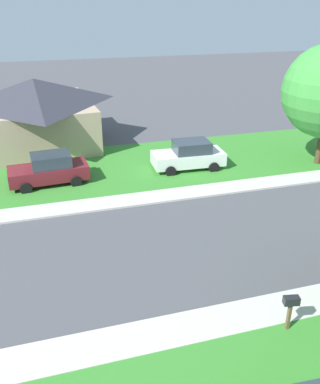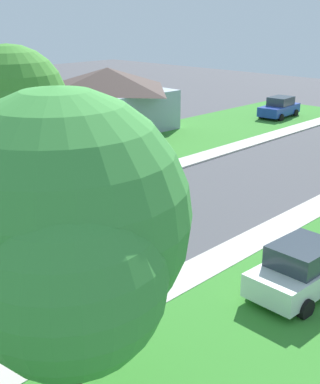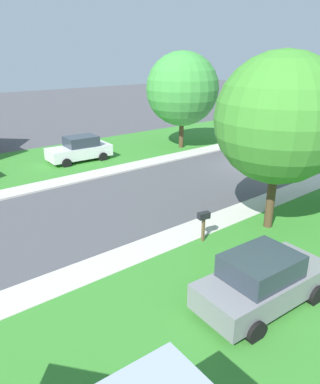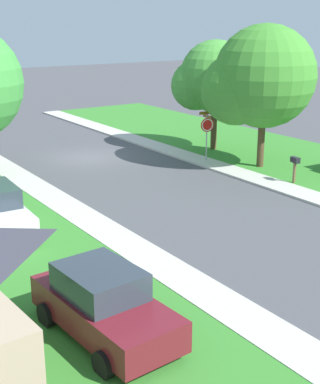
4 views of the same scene
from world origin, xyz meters
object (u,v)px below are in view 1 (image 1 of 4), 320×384
at_px(car_maroon_behind_trees, 49,169).
at_px(car_white_across_road, 189,155).
at_px(house_right_setback, 37,111).
at_px(mailbox, 291,305).

bearing_deg(car_maroon_behind_trees, car_white_across_road, -90.27).
bearing_deg(house_right_setback, car_white_across_road, -130.92).
xyz_separation_m(house_right_setback, mailbox, (-21.06, -6.89, -1.37)).
xyz_separation_m(car_white_across_road, house_right_setback, (7.41, 8.55, 1.50)).
height_order(car_white_across_road, house_right_setback, house_right_setback).
height_order(house_right_setback, mailbox, house_right_setback).
bearing_deg(car_white_across_road, house_right_setback, 49.08).
bearing_deg(car_white_across_road, mailbox, 173.07).
relative_size(car_maroon_behind_trees, mailbox, 3.37).
relative_size(house_right_setback, mailbox, 7.26).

